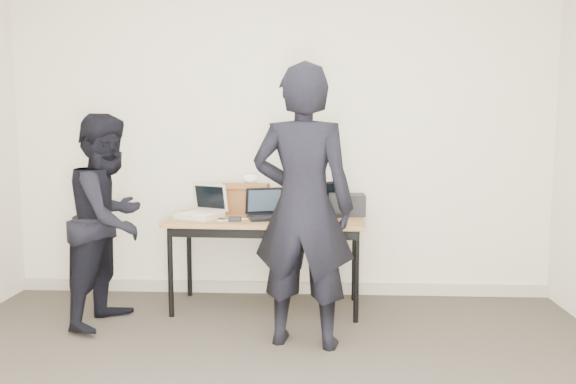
# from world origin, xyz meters

# --- Properties ---
(room) EXTENTS (4.60, 4.60, 2.80)m
(room) POSITION_xyz_m (0.00, 0.00, 1.35)
(room) COLOR #3C362E
(room) RESTS_ON ground
(desk) EXTENTS (1.52, 0.71, 0.72)m
(desk) POSITION_xyz_m (-0.08, 1.83, 0.66)
(desk) COLOR olive
(desk) RESTS_ON ground
(laptop_beige) EXTENTS (0.41, 0.41, 0.25)m
(laptop_beige) POSITION_xyz_m (-0.58, 1.85, 0.77)
(laptop_beige) COLOR beige
(laptop_beige) RESTS_ON desk
(laptop_center) EXTENTS (0.37, 0.36, 0.23)m
(laptop_center) POSITION_xyz_m (-0.08, 1.83, 0.77)
(laptop_center) COLOR black
(laptop_center) RESTS_ON desk
(laptop_right) EXTENTS (0.48, 0.48, 0.26)m
(laptop_right) POSITION_xyz_m (0.38, 2.01, 0.78)
(laptop_right) COLOR black
(laptop_right) RESTS_ON desk
(leather_satchel) EXTENTS (0.37, 0.20, 0.25)m
(leather_satchel) POSITION_xyz_m (-0.26, 2.05, 0.85)
(leather_satchel) COLOR brown
(leather_satchel) RESTS_ON desk
(tissue) EXTENTS (0.14, 0.10, 0.08)m
(tissue) POSITION_xyz_m (-0.23, 2.06, 1.00)
(tissue) COLOR white
(tissue) RESTS_ON leather_satchel
(equipment_box) EXTENTS (0.29, 0.24, 0.16)m
(equipment_box) POSITION_xyz_m (0.55, 2.02, 0.80)
(equipment_box) COLOR black
(equipment_box) RESTS_ON desk
(power_brick) EXTENTS (0.09, 0.06, 0.03)m
(power_brick) POSITION_xyz_m (-0.30, 1.66, 0.74)
(power_brick) COLOR black
(power_brick) RESTS_ON desk
(cables) EXTENTS (1.00, 0.31, 0.01)m
(cables) POSITION_xyz_m (-0.17, 1.78, 0.72)
(cables) COLOR silver
(cables) RESTS_ON desk
(person_typist) EXTENTS (0.73, 0.54, 1.82)m
(person_typist) POSITION_xyz_m (0.22, 1.12, 0.91)
(person_typist) COLOR black
(person_typist) RESTS_ON ground
(person_observer) EXTENTS (0.71, 0.84, 1.51)m
(person_observer) POSITION_xyz_m (-1.18, 1.47, 0.76)
(person_observer) COLOR black
(person_observer) RESTS_ON ground
(baseboard) EXTENTS (4.50, 0.03, 0.10)m
(baseboard) POSITION_xyz_m (0.00, 2.23, 0.05)
(baseboard) COLOR #A8A18B
(baseboard) RESTS_ON ground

